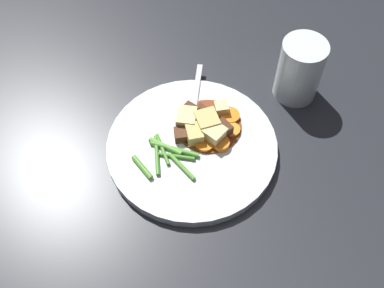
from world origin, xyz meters
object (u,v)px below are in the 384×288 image
Objects in this scene: carrot_slice_2 at (232,130)px; water_glass at (301,71)px; carrot_slice_0 at (205,143)px; carrot_slice_3 at (230,116)px; meat_chunk_1 at (182,135)px; potato_chunk_4 at (207,123)px; potato_chunk_2 at (214,134)px; fork at (194,103)px; meat_chunk_2 at (189,113)px; potato_chunk_1 at (187,119)px; meat_chunk_3 at (202,113)px; potato_chunk_3 at (221,109)px; potato_chunk_0 at (194,134)px; meat_chunk_0 at (222,130)px; carrot_slice_1 at (195,120)px; dinner_plate at (192,147)px; carrot_slice_4 at (221,144)px.

carrot_slice_2 is 0.17m from water_glass.
carrot_slice_3 is (0.07, 0.02, 0.00)m from carrot_slice_0.
meat_chunk_1 reaches higher than carrot_slice_3.
potato_chunk_4 is at bearing 48.18° from carrot_slice_0.
potato_chunk_2 is 0.23× the size of fork.
meat_chunk_2 reaches higher than meat_chunk_1.
potato_chunk_4 is 0.19m from water_glass.
meat_chunk_3 is (0.03, -0.00, -0.00)m from potato_chunk_1.
potato_chunk_0 is at bearing -165.79° from potato_chunk_3.
water_glass is (0.24, -0.02, 0.03)m from meat_chunk_1.
potato_chunk_3 is 0.04m from meat_chunk_0.
water_glass is (0.20, -0.04, 0.04)m from carrot_slice_1.
potato_chunk_4 is (0.01, -0.02, 0.01)m from carrot_slice_1.
fork is at bearing 39.16° from meat_chunk_1.
potato_chunk_1 is 0.99× the size of potato_chunk_4.
carrot_slice_2 is at bearing -13.56° from dinner_plate.
meat_chunk_1 is at bearing -140.84° from fork.
water_glass is at bearing -5.86° from meat_chunk_1.
potato_chunk_1 is at bearing 77.91° from potato_chunk_0.
water_glass reaches higher than carrot_slice_2.
potato_chunk_0 is 0.05m from meat_chunk_3.
potato_chunk_3 and meat_chunk_0 have the same top height.
carrot_slice_0 is 0.05m from carrot_slice_1.
water_glass reaches higher than meat_chunk_2.
potato_chunk_3 reaches higher than carrot_slice_4.
potato_chunk_3 is (0.04, 0.04, -0.00)m from potato_chunk_2.
dinner_plate is 0.07m from carrot_slice_2.
potato_chunk_3 is 0.97× the size of meat_chunk_1.
carrot_slice_2 is at bearing -3.94° from carrot_slice_0.
carrot_slice_0 is 0.88× the size of potato_chunk_1.
carrot_slice_3 is 0.24× the size of fork.
water_glass is (0.19, 0.01, 0.03)m from potato_chunk_2.
carrot_slice_4 is 1.26× the size of potato_chunk_3.
dinner_plate is 7.47× the size of potato_chunk_4.
meat_chunk_0 reaches higher than meat_chunk_2.
carrot_slice_1 is 0.88× the size of meat_chunk_0.
carrot_slice_4 is at bearing -98.61° from fork.
carrot_slice_0 is at bearing -39.12° from dinner_plate.
meat_chunk_2 is (-0.01, 0.08, 0.01)m from carrot_slice_4.
potato_chunk_0 is 1.40× the size of meat_chunk_1.
meat_chunk_1 is at bearing 124.16° from carrot_slice_0.
carrot_slice_3 is 0.09m from meat_chunk_1.
potato_chunk_3 is at bearing -12.65° from carrot_slice_1.
meat_chunk_3 is at bearing -5.97° from potato_chunk_1.
potato_chunk_4 is at bearing 174.97° from water_glass.
meat_chunk_2 is (-0.01, 0.04, -0.00)m from potato_chunk_4.
meat_chunk_1 is (-0.02, 0.01, -0.00)m from potato_chunk_0.
meat_chunk_3 is (0.01, 0.07, 0.00)m from carrot_slice_4.
potato_chunk_2 reaches higher than dinner_plate.
meat_chunk_1 is 0.06m from meat_chunk_3.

